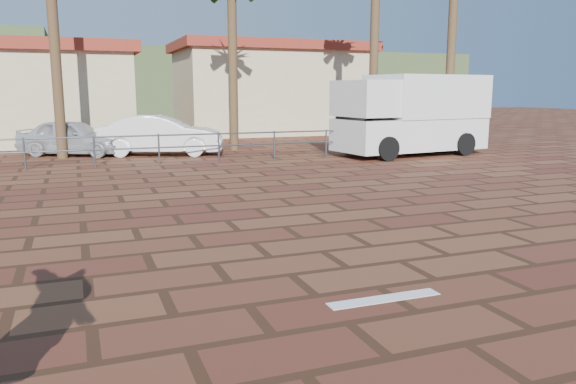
% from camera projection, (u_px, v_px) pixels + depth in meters
% --- Properties ---
extents(ground, '(120.00, 120.00, 0.00)m').
position_uv_depth(ground, '(291.00, 275.00, 7.36)').
color(ground, brown).
rests_on(ground, ground).
extents(paint_stripe, '(1.40, 0.22, 0.01)m').
position_uv_depth(paint_stripe, '(384.00, 299.00, 6.50)').
color(paint_stripe, white).
rests_on(paint_stripe, ground).
extents(guardrail, '(24.06, 0.06, 1.00)m').
position_uv_depth(guardrail, '(159.00, 144.00, 18.28)').
color(guardrail, '#47494F').
rests_on(guardrail, ground).
extents(building_east, '(10.60, 6.60, 5.00)m').
position_uv_depth(building_east, '(270.00, 88.00, 31.78)').
color(building_east, beige).
rests_on(building_east, ground).
extents(hill_front, '(70.00, 18.00, 6.00)m').
position_uv_depth(hill_front, '(100.00, 84.00, 52.83)').
color(hill_front, '#384C28').
rests_on(hill_front, ground).
extents(campervan, '(5.94, 3.09, 2.95)m').
position_uv_depth(campervan, '(412.00, 113.00, 20.90)').
color(campervan, silver).
rests_on(campervan, ground).
extents(car_silver, '(4.24, 3.29, 1.35)m').
position_uv_depth(car_silver, '(73.00, 137.00, 20.82)').
color(car_silver, '#ADB0B4').
rests_on(car_silver, ground).
extents(car_white, '(4.80, 2.84, 1.49)m').
position_uv_depth(car_white, '(161.00, 135.00, 20.92)').
color(car_white, silver).
rests_on(car_white, ground).
extents(street_sign, '(0.48, 0.25, 2.49)m').
position_uv_depth(street_sign, '(407.00, 108.00, 21.37)').
color(street_sign, gray).
rests_on(street_sign, ground).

